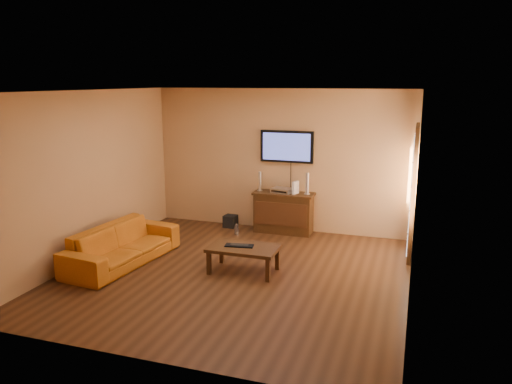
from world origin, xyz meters
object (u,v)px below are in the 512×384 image
at_px(coffee_table, 244,250).
at_px(subwoofer, 230,221).
at_px(keyboard, 239,245).
at_px(speaker_left, 260,182).
at_px(television, 287,147).
at_px(bottle, 237,230).
at_px(speaker_right, 307,184).
at_px(media_console, 283,212).
at_px(sofa, 122,239).
at_px(av_receiver, 282,190).
at_px(game_console, 295,188).

height_order(coffee_table, subwoofer, coffee_table).
bearing_deg(keyboard, speaker_left, 99.72).
distance_m(television, coffee_table, 2.65).
height_order(television, bottle, television).
distance_m(television, speaker_right, 0.82).
height_order(media_console, sofa, sofa).
bearing_deg(av_receiver, bottle, -137.53).
bearing_deg(sofa, bottle, -25.44).
xyz_separation_m(bottle, keyboard, (0.68, -1.71, 0.31)).
relative_size(subwoofer, keyboard, 0.53).
bearing_deg(sofa, television, -31.67).
relative_size(speaker_left, av_receiver, 0.99).
bearing_deg(av_receiver, coffee_table, -78.12).
distance_m(media_console, coffee_table, 2.14).
height_order(television, keyboard, television).
bearing_deg(subwoofer, media_console, 4.09).
height_order(sofa, speaker_right, speaker_right).
height_order(television, speaker_right, television).
distance_m(coffee_table, subwoofer, 2.41).
bearing_deg(game_console, subwoofer, -160.49).
height_order(media_console, keyboard, media_console).
bearing_deg(keyboard, speaker_right, 75.66).
height_order(sofa, av_receiver, av_receiver).
bearing_deg(keyboard, sofa, -172.87).
bearing_deg(television, speaker_left, -162.10).
bearing_deg(av_receiver, speaker_left, -169.50).
bearing_deg(media_console, subwoofer, 179.28).
relative_size(media_console, subwoofer, 4.87).
relative_size(coffee_table, sofa, 0.51).
distance_m(television, subwoofer, 1.87).
bearing_deg(speaker_left, keyboard, -80.28).
bearing_deg(television, subwoofer, -171.27).
relative_size(speaker_left, subwoofer, 1.58).
distance_m(television, sofa, 3.47).
xyz_separation_m(television, coffee_table, (-0.04, -2.32, -1.28)).
relative_size(game_console, subwoofer, 1.01).
height_order(television, sofa, television).
relative_size(television, av_receiver, 2.70).
bearing_deg(keyboard, game_console, 81.03).
bearing_deg(speaker_left, subwoofer, -178.90).
relative_size(sofa, subwoofer, 8.72).
distance_m(sofa, keyboard, 1.90).
height_order(coffee_table, speaker_left, speaker_left).
bearing_deg(sofa, game_console, -36.87).
bearing_deg(keyboard, media_console, 87.06).
xyz_separation_m(av_receiver, bottle, (-0.76, -0.45, -0.72)).
relative_size(coffee_table, game_console, 4.37).
height_order(media_console, subwoofer, media_console).
bearing_deg(sofa, coffee_table, -76.79).
relative_size(sofa, game_console, 8.65).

